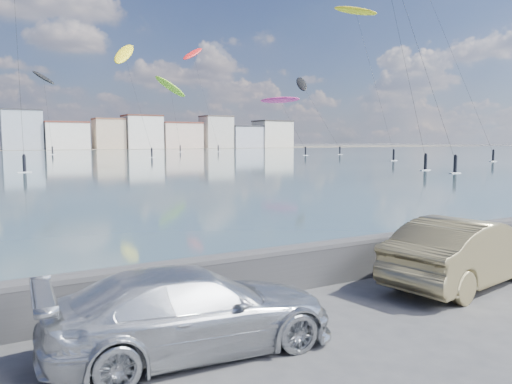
# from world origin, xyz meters

# --- Properties ---
(ground) EXTENTS (700.00, 700.00, 0.00)m
(ground) POSITION_xyz_m (0.00, 0.00, 0.00)
(ground) COLOR #333335
(ground) RESTS_ON ground
(bay_water) EXTENTS (500.00, 177.00, 0.00)m
(bay_water) POSITION_xyz_m (0.00, 91.50, 0.01)
(bay_water) COLOR #33525A
(bay_water) RESTS_ON ground
(seawall) EXTENTS (400.00, 0.36, 1.08)m
(seawall) POSITION_xyz_m (0.00, 2.70, 0.58)
(seawall) COLOR #28282B
(seawall) RESTS_ON ground
(car_silver) EXTENTS (4.97, 2.30, 1.41)m
(car_silver) POSITION_xyz_m (-2.12, 0.68, 0.70)
(car_silver) COLOR silver
(car_silver) RESTS_ON ground
(car_champagne) EXTENTS (5.18, 2.54, 1.63)m
(car_champagne) POSITION_xyz_m (5.12, 0.97, 0.82)
(car_champagne) COLOR tan
(car_champagne) RESTS_ON ground
(kitesurfer_1) EXTENTS (7.77, 18.40, 25.35)m
(kitesurfer_1) POSITION_xyz_m (24.77, 102.34, 21.69)
(kitesurfer_1) COLOR yellow
(kitesurfer_1) RESTS_ON ground
(kitesurfer_3) EXTENTS (7.62, 16.91, 28.85)m
(kitesurfer_3) POSITION_xyz_m (58.71, 67.05, 26.94)
(kitesurfer_3) COLOR yellow
(kitesurfer_3) RESTS_ON ground
(kitesurfer_4) EXTENTS (8.51, 18.22, 33.02)m
(kitesurfer_4) POSITION_xyz_m (56.50, 140.02, 29.56)
(kitesurfer_4) COLOR red
(kitesurfer_4) RESTS_ON ground
(kitesurfer_7) EXTENTS (7.75, 15.50, 13.89)m
(kitesurfer_7) POSITION_xyz_m (59.54, 94.74, 12.82)
(kitesurfer_7) COLOR #E5338C
(kitesurfer_7) RESTS_ON ground
(kitesurfer_8) EXTENTS (6.18, 15.98, 21.59)m
(kitesurfer_8) POSITION_xyz_m (12.01, 131.39, 18.93)
(kitesurfer_8) COLOR black
(kitesurfer_8) RESTS_ON ground
(kitesurfer_10) EXTENTS (10.31, 13.07, 23.37)m
(kitesurfer_10) POSITION_xyz_m (48.58, 139.15, 19.36)
(kitesurfer_10) COLOR #8CD826
(kitesurfer_10) RESTS_ON ground
(kitesurfer_14) EXTENTS (5.57, 19.36, 20.52)m
(kitesurfer_14) POSITION_xyz_m (70.15, 100.61, 17.57)
(kitesurfer_14) COLOR black
(kitesurfer_14) RESTS_ON ground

